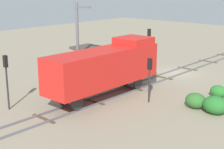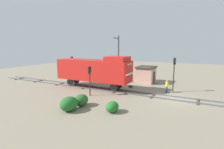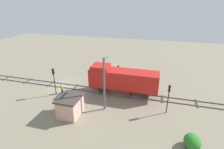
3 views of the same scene
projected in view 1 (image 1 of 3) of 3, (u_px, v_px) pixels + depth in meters
ground_plane at (175, 73)px, 37.14m from camera, size 90.49×90.49×0.00m
railway_track at (175, 73)px, 37.12m from camera, size 2.40×60.33×0.16m
locomotive at (106, 66)px, 28.48m from camera, size 2.90×11.60×4.60m
traffic_signal_near at (149, 42)px, 37.96m from camera, size 0.32×0.34×4.59m
traffic_signal_mid at (150, 72)px, 27.42m from camera, size 0.32×0.34×3.66m
traffic_signal_far at (6, 72)px, 25.69m from camera, size 0.32×0.34×4.24m
worker_near_track at (151, 63)px, 37.50m from camera, size 0.38×0.38×1.70m
catenary_mast at (78, 41)px, 32.37m from camera, size 1.94×0.28×7.73m
relay_hut at (90, 59)px, 37.63m from camera, size 3.50×2.90×2.74m
bush_near at (196, 101)px, 26.55m from camera, size 1.67×1.37×1.22m
bush_mid at (218, 91)px, 29.15m from camera, size 1.43×1.17×1.04m
bush_far at (215, 105)px, 25.33m from camera, size 1.91×1.56×1.39m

